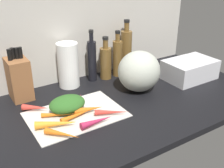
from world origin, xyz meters
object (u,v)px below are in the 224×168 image
bottle_0 (92,60)px  bottle_1 (106,62)px  carrot_7 (36,108)px  carrot_6 (68,104)px  carrot_8 (76,115)px  carrot_0 (89,109)px  cutting_board (76,114)px  carrot_3 (60,114)px  paper_towel_roll (68,65)px  carrot_10 (97,121)px  bottle_2 (117,57)px  bottle_3 (126,50)px  carrot_1 (77,100)px  carrot_2 (62,134)px  carrot_5 (56,124)px  dish_rack (190,70)px  winter_squash (139,71)px  carrot_9 (58,124)px

bottle_0 → bottle_1: (8.11, -1.58, -2.39)cm
carrot_7 → carrot_6: bearing=-15.6°
carrot_7 → carrot_8: size_ratio=0.84×
carrot_0 → carrot_7: carrot_0 is taller
cutting_board → carrot_3: bearing=167.8°
cutting_board → carrot_7: 19.14cm
carrot_0 → paper_towel_roll: bearing=80.9°
carrot_10 → bottle_2: bottle_2 is taller
carrot_8 → carrot_10: bearing=-62.8°
carrot_10 → bottle_3: (46.78, 45.36, 11.08)cm
carrot_0 → carrot_1: carrot_0 is taller
carrot_2 → carrot_5: bearing=86.4°
carrot_5 → dish_rack: 86.83cm
carrot_10 → bottle_1: size_ratio=0.59×
carrot_7 → winter_squash: (54.48, -6.84, 8.60)cm
carrot_2 → bottle_0: size_ratio=0.51×
carrot_1 → carrot_9: size_ratio=0.92×
carrot_5 → carrot_7: 18.12cm
carrot_6 → bottle_2: 47.39cm
bottle_2 → carrot_1: bearing=-152.0°
carrot_10 → bottle_3: size_ratio=0.46×
bottle_2 → bottle_3: 9.84cm
carrot_1 → carrot_9: bearing=-136.9°
carrot_3 → carrot_9: 8.37cm
cutting_board → winter_squash: winter_squash is taller
carrot_9 → carrot_6: bearing=53.0°
carrot_3 → winter_squash: bearing=4.9°
cutting_board → paper_towel_roll: paper_towel_roll is taller
carrot_5 → winter_squash: 53.66cm
carrot_5 → carrot_9: (0.70, -0.36, -0.17)cm
carrot_8 → winter_squash: (41.38, 8.85, 8.89)cm
cutting_board → paper_towel_roll: bearing=70.7°
carrot_2 → paper_towel_roll: size_ratio=0.61×
paper_towel_roll → cutting_board: bearing=-109.3°
carrot_8 → bottle_2: size_ratio=0.55×
carrot_7 → carrot_9: carrot_9 is taller
carrot_9 → paper_towel_roll: (21.70, 36.18, 9.96)cm
carrot_8 → bottle_1: (34.73, 31.98, 8.11)cm
carrot_3 → bottle_2: (48.72, 27.07, 9.73)cm
bottle_0 → cutting_board: bearing=-129.9°
carrot_8 → bottle_3: 63.89cm
carrot_3 → carrot_7: size_ratio=1.27×
cutting_board → bottle_0: (25.31, 30.32, 12.09)cm
cutting_board → carrot_10: carrot_10 is taller
carrot_7 → paper_towel_roll: bearing=35.6°
bottle_3 → dish_rack: 39.91cm
carrot_1 → bottle_0: size_ratio=0.46×
carrot_8 → bottle_2: bottle_2 is taller
paper_towel_roll → bottle_3: bottle_3 is taller
cutting_board → winter_squash: (40.07, 5.62, 10.47)cm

